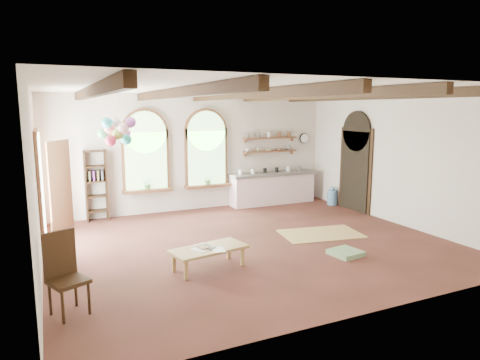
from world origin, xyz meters
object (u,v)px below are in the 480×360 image
coffee_table (209,250)px  side_chair (68,291)px  balloon_cluster (117,132)px  kitchen_counter (272,188)px

coffee_table → side_chair: 2.49m
coffee_table → balloon_cluster: (-1.11, 2.41, 2.00)m
coffee_table → balloon_cluster: balloon_cluster is taller
kitchen_counter → balloon_cluster: bearing=-159.4°
kitchen_counter → coffee_table: kitchen_counter is taller
coffee_table → balloon_cluster: 3.32m
coffee_table → balloon_cluster: bearing=114.7°
coffee_table → side_chair: side_chair is taller
coffee_table → balloon_cluster: size_ratio=1.26×
kitchen_counter → side_chair: size_ratio=2.31×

